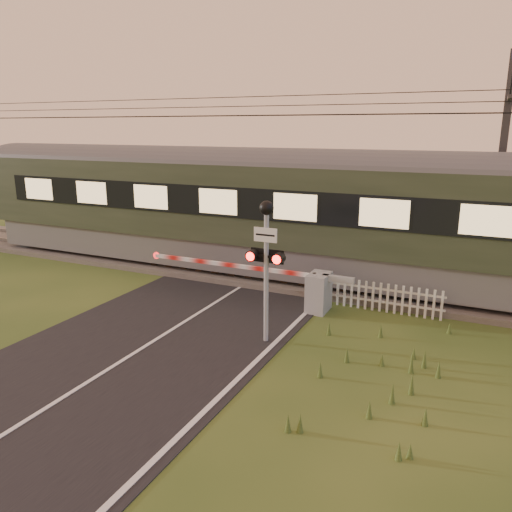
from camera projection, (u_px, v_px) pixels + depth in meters
The scene contains 8 objects.
ground at pixel (151, 344), 12.18m from camera, with size 160.00×160.00×0.00m, color #2B451A.
road at pixel (145, 347), 11.97m from camera, with size 6.00×140.00×0.03m.
track_bed at pixel (261, 273), 17.86m from camera, with size 140.00×3.40×0.39m.
overhead_wires at pixel (262, 108), 16.44m from camera, with size 120.00×0.62×0.62m.
boom_gate at pixel (309, 289), 14.32m from camera, with size 6.72×0.86×1.14m.
crossing_signal at pixel (266, 247), 11.72m from camera, with size 0.89×0.36×3.49m.
picket_fence at pixel (384, 298), 14.17m from camera, with size 3.32×0.07×0.85m.
catenary_mast at pixel (500, 169), 15.84m from camera, with size 0.23×2.47×7.42m.
Camera 1 is at (7.11, -9.09, 5.14)m, focal length 35.00 mm.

